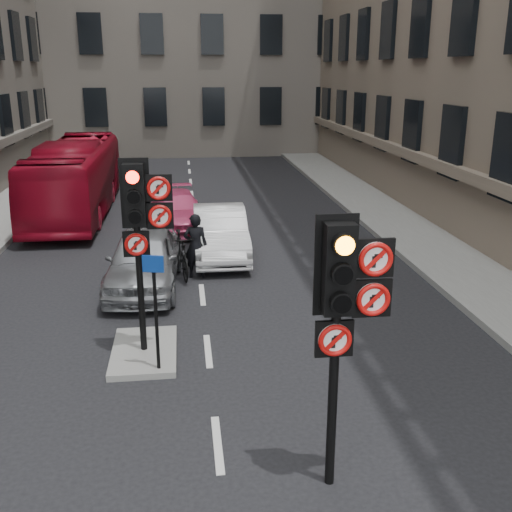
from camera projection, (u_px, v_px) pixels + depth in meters
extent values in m
cube|color=gray|center=(426.00, 237.00, 18.90)|extent=(3.00, 50.00, 0.16)
cube|color=gray|center=(144.00, 352.00, 11.30)|extent=(1.20, 2.00, 0.12)
cylinder|color=black|center=(333.00, 401.00, 7.48)|extent=(0.12, 0.12, 2.40)
cube|color=black|center=(338.00, 269.00, 6.95)|extent=(0.36, 0.28, 1.10)
cube|color=black|center=(336.00, 265.00, 7.07)|extent=(0.52, 0.03, 1.25)
cylinder|color=orange|center=(345.00, 246.00, 6.61)|extent=(0.22, 0.01, 0.22)
cylinder|color=black|center=(344.00, 276.00, 6.72)|extent=(0.22, 0.01, 0.22)
cylinder|color=black|center=(342.00, 305.00, 6.82)|extent=(0.22, 0.01, 0.22)
cube|color=black|center=(374.00, 258.00, 6.94)|extent=(0.47, 0.05, 0.47)
cylinder|color=white|center=(376.00, 259.00, 6.91)|extent=(0.41, 0.02, 0.41)
torus|color=#BF0C0A|center=(376.00, 259.00, 6.89)|extent=(0.41, 0.06, 0.41)
cube|color=#BF0C0A|center=(376.00, 260.00, 6.89)|extent=(0.25, 0.01, 0.25)
cube|color=black|center=(372.00, 298.00, 7.09)|extent=(0.47, 0.05, 0.47)
cylinder|color=white|center=(373.00, 299.00, 7.06)|extent=(0.41, 0.02, 0.41)
torus|color=#BF0C0A|center=(373.00, 300.00, 7.04)|extent=(0.41, 0.06, 0.41)
cube|color=#BF0C0A|center=(373.00, 300.00, 7.04)|extent=(0.25, 0.01, 0.25)
cube|color=black|center=(334.00, 339.00, 7.19)|extent=(0.47, 0.05, 0.47)
cylinder|color=white|center=(335.00, 340.00, 7.16)|extent=(0.41, 0.02, 0.41)
torus|color=#BF0C0A|center=(335.00, 341.00, 7.14)|extent=(0.41, 0.06, 0.41)
cube|color=#BF0C0A|center=(335.00, 341.00, 7.14)|extent=(0.25, 0.01, 0.25)
cylinder|color=black|center=(141.00, 289.00, 10.92)|extent=(0.12, 0.12, 2.40)
cube|color=black|center=(135.00, 195.00, 10.40)|extent=(0.36, 0.28, 1.10)
cube|color=black|center=(135.00, 193.00, 10.52)|extent=(0.52, 0.03, 1.25)
cylinder|color=#FF1407|center=(132.00, 177.00, 10.06)|extent=(0.22, 0.02, 0.22)
cylinder|color=black|center=(134.00, 198.00, 10.17)|extent=(0.22, 0.02, 0.22)
cylinder|color=black|center=(135.00, 218.00, 10.27)|extent=(0.22, 0.02, 0.22)
cube|color=black|center=(159.00, 188.00, 10.39)|extent=(0.47, 0.05, 0.47)
cylinder|color=white|center=(159.00, 188.00, 10.35)|extent=(0.41, 0.02, 0.41)
torus|color=#BF0C0A|center=(159.00, 188.00, 10.34)|extent=(0.41, 0.06, 0.41)
cube|color=#BF0C0A|center=(159.00, 188.00, 10.33)|extent=(0.25, 0.02, 0.25)
cube|color=black|center=(160.00, 216.00, 10.54)|extent=(0.47, 0.05, 0.47)
cylinder|color=white|center=(160.00, 216.00, 10.50)|extent=(0.41, 0.02, 0.41)
torus|color=#BF0C0A|center=(160.00, 216.00, 10.49)|extent=(0.41, 0.06, 0.41)
cube|color=#BF0C0A|center=(160.00, 217.00, 10.48)|extent=(0.25, 0.02, 0.25)
cube|color=black|center=(136.00, 244.00, 10.64)|extent=(0.47, 0.05, 0.47)
cylinder|color=white|center=(136.00, 244.00, 10.60)|extent=(0.41, 0.02, 0.41)
torus|color=#BF0C0A|center=(136.00, 245.00, 10.59)|extent=(0.41, 0.06, 0.41)
cube|color=#BF0C0A|center=(136.00, 245.00, 10.58)|extent=(0.25, 0.02, 0.25)
imported|color=#939599|center=(144.00, 260.00, 14.60)|extent=(1.91, 4.26, 1.42)
imported|color=silver|center=(220.00, 232.00, 17.09)|extent=(1.51, 4.22, 1.39)
imported|color=#C73A69|center=(177.00, 210.00, 20.17)|extent=(2.03, 4.22, 1.19)
imported|color=maroon|center=(76.00, 178.00, 21.88)|extent=(2.25, 9.59, 2.67)
imported|color=black|center=(181.00, 254.00, 15.49)|extent=(0.83, 1.97, 1.15)
imported|color=black|center=(196.00, 246.00, 15.28)|extent=(0.64, 0.45, 1.68)
cylinder|color=black|center=(156.00, 314.00, 10.25)|extent=(0.06, 0.06, 2.06)
cube|color=navy|center=(153.00, 264.00, 9.93)|extent=(0.36, 0.12, 0.29)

